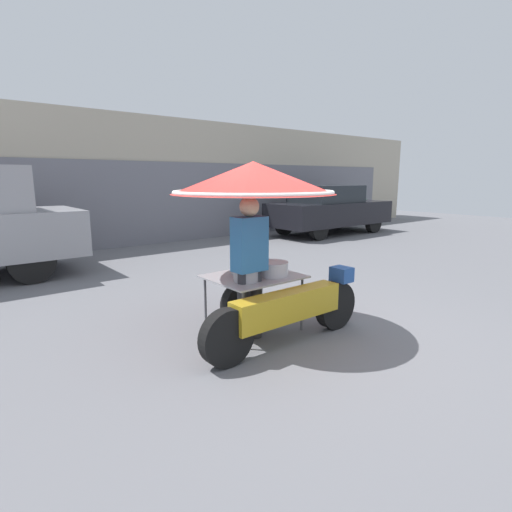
{
  "coord_description": "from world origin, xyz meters",
  "views": [
    {
      "loc": [
        -3.23,
        -3.12,
        1.84
      ],
      "look_at": [
        -0.31,
        0.5,
        0.93
      ],
      "focal_mm": 28.0,
      "sensor_mm": 36.0,
      "label": 1
    }
  ],
  "objects_px": {
    "vendor_person": "(250,261)",
    "potted_plant": "(360,208)",
    "vendor_motorcycle_cart": "(257,201)",
    "parked_car": "(329,209)"
  },
  "relations": [
    {
      "from": "parked_car",
      "to": "potted_plant",
      "type": "relative_size",
      "value": 4.15
    },
    {
      "from": "vendor_person",
      "to": "potted_plant",
      "type": "bearing_deg",
      "value": 31.26
    },
    {
      "from": "vendor_motorcycle_cart",
      "to": "parked_car",
      "type": "distance_m",
      "value": 9.06
    },
    {
      "from": "vendor_motorcycle_cart",
      "to": "vendor_person",
      "type": "xyz_separation_m",
      "value": [
        -0.23,
        -0.14,
        -0.66
      ]
    },
    {
      "from": "vendor_person",
      "to": "potted_plant",
      "type": "xyz_separation_m",
      "value": [
        11.07,
        6.72,
        -0.31
      ]
    },
    {
      "from": "vendor_motorcycle_cart",
      "to": "potted_plant",
      "type": "bearing_deg",
      "value": 31.25
    },
    {
      "from": "vendor_motorcycle_cart",
      "to": "parked_car",
      "type": "bearing_deg",
      "value": 35.45
    },
    {
      "from": "parked_car",
      "to": "vendor_motorcycle_cart",
      "type": "bearing_deg",
      "value": -144.55
    },
    {
      "from": "vendor_motorcycle_cart",
      "to": "vendor_person",
      "type": "distance_m",
      "value": 0.71
    },
    {
      "from": "vendor_person",
      "to": "potted_plant",
      "type": "height_order",
      "value": "vendor_person"
    }
  ]
}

